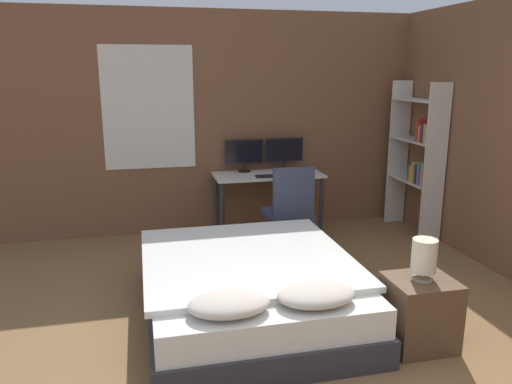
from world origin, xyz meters
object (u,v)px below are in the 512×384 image
bed (249,288)px  bedside_lamp (424,256)px  monitor_right (284,152)px  computer_mouse (295,174)px  keyboard (272,176)px  nightstand (419,313)px  bookshelf (420,154)px  desk (268,182)px  office_chair (289,218)px  monitor_left (244,153)px

bed → bedside_lamp: 1.41m
bed → monitor_right: monitor_right is taller
bed → computer_mouse: bearing=62.6°
bed → keyboard: size_ratio=5.23×
nightstand → bookshelf: 2.83m
bed → nightstand: (1.12, -0.73, 0.01)m
keyboard → bedside_lamp: bearing=-80.6°
desk → monitor_right: size_ratio=2.74×
keyboard → nightstand: bearing=-80.6°
computer_mouse → desk: bearing=147.4°
desk → office_chair: 0.77m
nightstand → monitor_right: (-0.18, 2.98, 0.73)m
desk → bookshelf: bearing=-13.4°
desk → monitor_right: 0.47m
monitor_left → office_chair: monitor_left is taller
bed → computer_mouse: computer_mouse is taller
computer_mouse → office_chair: 0.70m
bedside_lamp → bookshelf: (1.36, 2.37, 0.30)m
monitor_left → nightstand: bearing=-77.0°
monitor_left → keyboard: monitor_left is taller
computer_mouse → bookshelf: size_ratio=0.04×
nightstand → computer_mouse: computer_mouse is taller
bedside_lamp → keyboard: (-0.43, 2.61, 0.07)m
bedside_lamp → computer_mouse: 2.61m
monitor_left → bookshelf: 2.13m
monitor_right → bookshelf: bearing=-21.7°
nightstand → desk: 2.85m
bedside_lamp → office_chair: 2.12m
desk → bedside_lamp: bearing=-81.2°
monitor_right → computer_mouse: (0.03, -0.37, -0.22)m
bed → keyboard: keyboard is taller
nightstand → bookshelf: size_ratio=0.28×
nightstand → computer_mouse: bearing=93.3°
bed → nightstand: size_ratio=3.86×
monitor_left → bookshelf: size_ratio=0.26×
desk → keyboard: keyboard is taller
nightstand → office_chair: size_ratio=0.52×
monitor_right → keyboard: (-0.26, -0.37, -0.22)m
office_chair → desk: bearing=93.8°
nightstand → bookshelf: bookshelf is taller
office_chair → bookshelf: (1.74, 0.30, 0.60)m
nightstand → desk: bearing=98.8°
monitor_left → computer_mouse: 0.69m
monitor_left → monitor_right: (0.51, 0.00, 0.00)m
nightstand → keyboard: size_ratio=1.36×
office_chair → bedside_lamp: bearing=-79.4°
monitor_right → computer_mouse: monitor_right is taller
bedside_lamp → office_chair: (-0.38, 2.06, -0.30)m
bed → bedside_lamp: (1.12, -0.73, 0.45)m
monitor_left → monitor_right: same height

